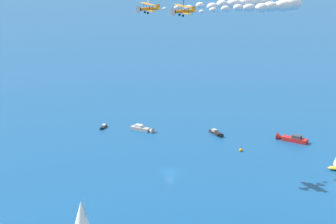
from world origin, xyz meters
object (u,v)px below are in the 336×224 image
Objects in this scene: biplane_lead at (183,11)px; wingwalker_lead at (183,2)px; biplane_wingman at (148,8)px; motorboat_near_centre at (103,127)px; sailboat_mid_cluster at (82,220)px; motorboat_offshore at (143,129)px; motorboat_far_stbd at (291,139)px; wingwalker_wingman at (148,0)px; motorboat_inshore at (217,133)px; marker_buoy at (241,150)px.

biplane_lead is 2.19m from wingwalker_lead.
wingwalker_lead is 0.24× the size of biplane_wingman.
motorboat_near_centre is 61.79m from biplane_wingman.
motorboat_near_centre is 80.41m from sailboat_mid_cluster.
motorboat_offshore is 77.82m from sailboat_mid_cluster.
motorboat_far_stbd is 1.06× the size of sailboat_mid_cluster.
motorboat_far_stbd is 6.24× the size of wingwalker_wingman.
marker_buoy is (-16.70, 6.25, -0.17)m from motorboat_inshore.
wingwalker_wingman is at bearing -58.62° from sailboat_mid_cluster.
motorboat_inshore is 0.71× the size of sailboat_mid_cluster.
motorboat_far_stbd is at bearing -146.46° from motorboat_inshore.
wingwalker_lead is 14.83m from biplane_wingman.
marker_buoy is (-49.48, -19.52, -0.01)m from motorboat_near_centre.
marker_buoy is at bearing -78.62° from sailboat_mid_cluster.
sailboat_mid_cluster is at bearing 121.38° from wingwalker_wingman.
sailboat_mid_cluster is 59.47m from wingwalker_lead.
biplane_lead reaches higher than biplane_wingman.
motorboat_near_centre is 0.65× the size of motorboat_inshore.
motorboat_far_stbd is 69.64m from biplane_wingman.
wingwalker_wingman is (-27.61, 19.69, 48.10)m from motorboat_offshore.
motorboat_far_stbd is 1.49× the size of biplane_wingman.
sailboat_mid_cluster is 5.90× the size of wingwalker_wingman.
sailboat_mid_cluster is at bearing 95.94° from motorboat_far_stbd.
motorboat_offshore is at bearing -143.11° from motorboat_near_centre.
biplane_lead is 4.18× the size of wingwalker_wingman.
marker_buoy is 56.04m from biplane_wingman.
sailboat_mid_cluster is (-63.33, 49.35, 4.36)m from motorboat_near_centre.
motorboat_offshore is at bearing -48.75° from sailboat_mid_cluster.
marker_buoy is (4.57, 20.35, -0.45)m from motorboat_far_stbd.
motorboat_far_stbd is 52.03m from motorboat_offshore.
biplane_lead is at bearing 179.01° from wingwalker_wingman.
wingwalker_lead is at bearing -76.66° from sailboat_mid_cluster.
motorboat_near_centre is at bearing 21.53° from marker_buoy.
motorboat_offshore is at bearing 38.89° from motorboat_inshore.
motorboat_offshore is (-12.10, -9.08, 0.31)m from motorboat_near_centre.
motorboat_far_stbd is 20.86m from marker_buoy.
motorboat_offshore is 1.26× the size of biplane_lead.
motorboat_offshore is 5.27× the size of wingwalker_lead.
wingwalker_wingman is (14.41, -0.25, 1.80)m from biplane_lead.
marker_buoy is 1.19× the size of wingwalker_wingman.
motorboat_near_centre is at bearing -14.96° from wingwalker_wingman.
wingwalker_wingman is at bearing 161.25° from biplane_wingman.
marker_buoy is at bearing 159.49° from motorboat_inshore.
motorboat_offshore is 65.62m from biplane_lead.
motorboat_inshore is 1.00× the size of biplane_lead.
motorboat_near_centre is 0.65× the size of biplane_lead.
biplane_lead is (-0.06, 50.72, 46.17)m from motorboat_far_stbd.
marker_buoy is at bearing -158.47° from motorboat_near_centre.
biplane_lead is at bearing 90.07° from motorboat_far_stbd.
motorboat_offshore reaches higher than marker_buoy.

